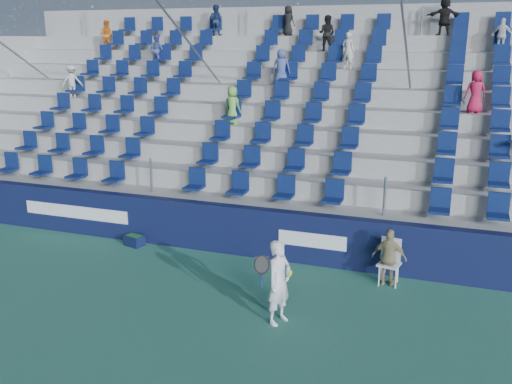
# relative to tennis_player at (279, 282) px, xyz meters

# --- Properties ---
(ground) EXTENTS (70.00, 70.00, 0.00)m
(ground) POSITION_rel_tennis_player_xyz_m (-1.62, -0.13, -0.80)
(ground) COLOR #30725A
(ground) RESTS_ON ground
(sponsor_wall) EXTENTS (24.00, 0.32, 1.20)m
(sponsor_wall) POSITION_rel_tennis_player_xyz_m (-1.61, 3.02, -0.20)
(sponsor_wall) COLOR #10163D
(sponsor_wall) RESTS_ON ground
(grandstand) EXTENTS (24.00, 8.17, 6.63)m
(grandstand) POSITION_rel_tennis_player_xyz_m (-1.62, 8.11, 1.34)
(grandstand) COLOR #A8A8A3
(grandstand) RESTS_ON ground
(tennis_player) EXTENTS (0.69, 0.68, 1.59)m
(tennis_player) POSITION_rel_tennis_player_xyz_m (0.00, 0.00, 0.00)
(tennis_player) COLOR silver
(tennis_player) RESTS_ON ground
(line_judge_chair) EXTENTS (0.50, 0.51, 0.99)m
(line_judge_chair) POSITION_rel_tennis_player_xyz_m (1.69, 2.52, -0.24)
(line_judge_chair) COLOR white
(line_judge_chair) RESTS_ON ground
(line_judge) EXTENTS (0.75, 0.35, 1.25)m
(line_judge) POSITION_rel_tennis_player_xyz_m (1.69, 2.37, -0.17)
(line_judge) COLOR tan
(line_judge) RESTS_ON ground
(ball_bin) EXTENTS (0.56, 0.44, 0.28)m
(ball_bin) POSITION_rel_tennis_player_xyz_m (-4.69, 2.62, -0.65)
(ball_bin) COLOR #0F1738
(ball_bin) RESTS_ON ground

